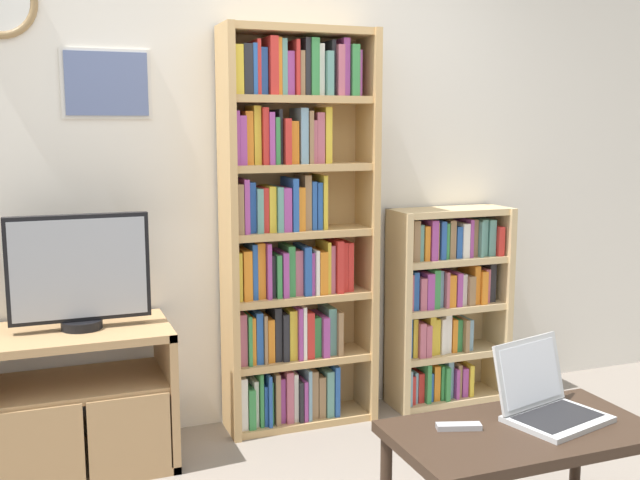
{
  "coord_description": "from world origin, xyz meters",
  "views": [
    {
      "loc": [
        -1.06,
        -2.07,
        1.56
      ],
      "look_at": [
        0.07,
        0.89,
        1.06
      ],
      "focal_mm": 42.0,
      "sensor_mm": 36.0,
      "label": 1
    }
  ],
  "objects_px": {
    "bookshelf_tall": "(291,233)",
    "bookshelf_short": "(444,303)",
    "tv_stand": "(81,399)",
    "coffee_table": "(521,443)",
    "remote_near_laptop": "(459,426)",
    "television": "(79,272)",
    "laptop": "(546,399)"
  },
  "relations": [
    {
      "from": "bookshelf_tall",
      "to": "bookshelf_short",
      "type": "distance_m",
      "value": 0.99
    },
    {
      "from": "tv_stand",
      "to": "coffee_table",
      "type": "height_order",
      "value": "tv_stand"
    },
    {
      "from": "remote_near_laptop",
      "to": "television",
      "type": "bearing_deg",
      "value": 62.55
    },
    {
      "from": "tv_stand",
      "to": "television",
      "type": "height_order",
      "value": "television"
    },
    {
      "from": "bookshelf_short",
      "to": "tv_stand",
      "type": "bearing_deg",
      "value": -175.46
    },
    {
      "from": "television",
      "to": "remote_near_laptop",
      "type": "relative_size",
      "value": 3.67
    },
    {
      "from": "coffee_table",
      "to": "tv_stand",
      "type": "bearing_deg",
      "value": 138.41
    },
    {
      "from": "television",
      "to": "bookshelf_tall",
      "type": "relative_size",
      "value": 0.3
    },
    {
      "from": "television",
      "to": "coffee_table",
      "type": "height_order",
      "value": "television"
    },
    {
      "from": "coffee_table",
      "to": "laptop",
      "type": "height_order",
      "value": "laptop"
    },
    {
      "from": "bookshelf_short",
      "to": "coffee_table",
      "type": "height_order",
      "value": "bookshelf_short"
    },
    {
      "from": "coffee_table",
      "to": "television",
      "type": "bearing_deg",
      "value": 137.67
    },
    {
      "from": "television",
      "to": "laptop",
      "type": "relative_size",
      "value": 1.48
    },
    {
      "from": "bookshelf_tall",
      "to": "coffee_table",
      "type": "xyz_separation_m",
      "value": [
        0.38,
        -1.43,
        -0.58
      ]
    },
    {
      "from": "laptop",
      "to": "remote_near_laptop",
      "type": "distance_m",
      "value": 0.36
    },
    {
      "from": "bookshelf_tall",
      "to": "coffee_table",
      "type": "distance_m",
      "value": 1.59
    },
    {
      "from": "television",
      "to": "bookshelf_short",
      "type": "height_order",
      "value": "television"
    },
    {
      "from": "bookshelf_tall",
      "to": "bookshelf_short",
      "type": "bearing_deg",
      "value": -0.13
    },
    {
      "from": "bookshelf_short",
      "to": "laptop",
      "type": "height_order",
      "value": "bookshelf_short"
    },
    {
      "from": "tv_stand",
      "to": "bookshelf_tall",
      "type": "distance_m",
      "value": 1.27
    },
    {
      "from": "television",
      "to": "remote_near_laptop",
      "type": "distance_m",
      "value": 1.76
    },
    {
      "from": "coffee_table",
      "to": "laptop",
      "type": "distance_m",
      "value": 0.2
    },
    {
      "from": "laptop",
      "to": "remote_near_laptop",
      "type": "relative_size",
      "value": 2.48
    },
    {
      "from": "tv_stand",
      "to": "bookshelf_tall",
      "type": "bearing_deg",
      "value": 8.42
    },
    {
      "from": "bookshelf_short",
      "to": "coffee_table",
      "type": "distance_m",
      "value": 1.53
    },
    {
      "from": "laptop",
      "to": "bookshelf_short",
      "type": "bearing_deg",
      "value": 60.36
    },
    {
      "from": "laptop",
      "to": "television",
      "type": "bearing_deg",
      "value": 126.93
    },
    {
      "from": "tv_stand",
      "to": "remote_near_laptop",
      "type": "relative_size",
      "value": 4.84
    },
    {
      "from": "television",
      "to": "laptop",
      "type": "xyz_separation_m",
      "value": [
        1.56,
        -1.24,
        -0.36
      ]
    },
    {
      "from": "tv_stand",
      "to": "remote_near_laptop",
      "type": "xyz_separation_m",
      "value": [
        1.22,
        -1.2,
        0.16
      ]
    },
    {
      "from": "television",
      "to": "remote_near_laptop",
      "type": "bearing_deg",
      "value": -45.39
    },
    {
      "from": "coffee_table",
      "to": "laptop",
      "type": "relative_size",
      "value": 2.3
    }
  ]
}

